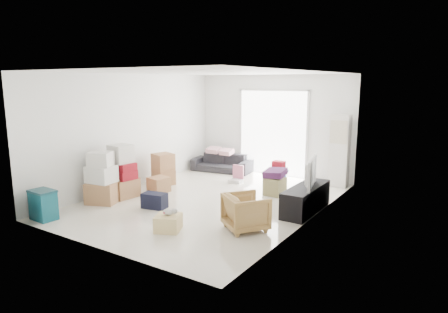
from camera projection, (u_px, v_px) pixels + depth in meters
room_shell at (210, 138)px, 8.34m from camera, size 4.98×6.48×3.18m
sliding_door at (272, 129)px, 10.82m from camera, size 2.10×0.04×2.33m
ac_tower at (339, 151)px, 9.58m from camera, size 0.45×0.30×1.75m
tv_console at (306, 199)px, 7.82m from camera, size 0.46×1.52×0.51m
television at (306, 183)px, 7.76m from camera, size 0.78×1.09×0.13m
sofa at (222, 160)px, 11.31m from camera, size 1.75×0.74×0.66m
pillow_left at (214, 145)px, 11.41m from camera, size 0.37×0.29×0.12m
pillow_right at (227, 147)px, 11.12m from camera, size 0.38×0.31×0.13m
armchair at (246, 210)px, 6.83m from camera, size 0.91×0.90×0.69m
storage_bins at (43, 205)px, 7.35m from camera, size 0.50×0.36×0.56m
box_stack_a at (102, 180)px, 8.32m from camera, size 0.74×0.68×1.09m
box_stack_b at (122, 174)px, 8.78m from camera, size 0.67×0.62×1.17m
box_stack_c at (163, 169)px, 9.89m from camera, size 0.63×0.58×0.77m
loose_box at (159, 184)px, 9.24m from camera, size 0.48×0.48×0.34m
duffel_bag at (155, 201)px, 8.05m from camera, size 0.53×0.38×0.31m
ottoman at (275, 186)px, 8.96m from camera, size 0.43×0.43×0.40m
blanket at (275, 175)px, 8.91m from camera, size 0.47×0.47×0.14m
kids_table at (279, 169)px, 9.64m from camera, size 0.50×0.50×0.63m
toy_walker at (237, 177)px, 10.13m from camera, size 0.33×0.29×0.43m
wood_crate at (168, 223)px, 6.83m from camera, size 0.54×0.54×0.27m
plush_bunny at (170, 212)px, 6.78m from camera, size 0.27×0.16×0.13m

